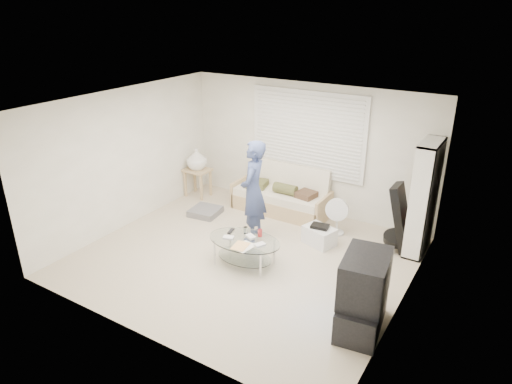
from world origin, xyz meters
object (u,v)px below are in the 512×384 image
Objects in this scene: bookshelf at (423,198)px; coffee_table at (245,245)px; tv_unit at (363,294)px; futon_sofa at (282,197)px.

bookshelf is 2.95m from coffee_table.
bookshelf is 2.42m from tv_unit.
coffee_table is at bearing 166.48° from tv_unit.
futon_sofa is 1.01× the size of bookshelf.
bookshelf reaches higher than tv_unit.
coffee_table is (-2.19, -1.88, -0.59)m from bookshelf.
bookshelf is (2.66, -0.17, 0.64)m from futon_sofa.
bookshelf is at bearing -3.75° from futon_sofa.
tv_unit is at bearing -45.21° from futon_sofa.
bookshelf is 1.82× the size of tv_unit.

